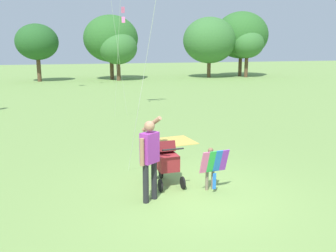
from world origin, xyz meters
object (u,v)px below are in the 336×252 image
object	(u,v)px
picnic_blanket	(176,141)
stroller	(166,159)
person_adult_flyer	(149,153)
child_with_butterfly_kite	(211,164)

from	to	relation	value
picnic_blanket	stroller	bearing A→B (deg)	-110.95
person_adult_flyer	stroller	size ratio (longest dim) A/B	1.61
child_with_butterfly_kite	picnic_blanket	world-z (taller)	child_with_butterfly_kite
person_adult_flyer	picnic_blanket	xyz separation A→B (m)	(1.97, 4.45, -1.00)
stroller	picnic_blanket	distance (m)	3.95
stroller	picnic_blanket	bearing A→B (deg)	69.05
picnic_blanket	person_adult_flyer	bearing A→B (deg)	-113.89
person_adult_flyer	picnic_blanket	world-z (taller)	person_adult_flyer
person_adult_flyer	picnic_blanket	bearing A→B (deg)	66.11
person_adult_flyer	picnic_blanket	size ratio (longest dim) A/B	1.43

